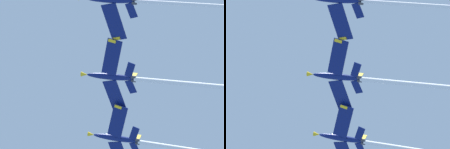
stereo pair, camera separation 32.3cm
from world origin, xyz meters
TOP-DOWN VIEW (x-y plane):
  - jet_inner_left at (-33.40, -10.40)m, footprint 37.36×31.85m
  - jet_centre at (-23.01, -26.52)m, footprint 36.59×30.65m
  - jet_inner_right at (-11.08, -39.07)m, footprint 33.50×29.01m

SIDE VIEW (x-z plane):
  - jet_inner_right at x=-11.08m, z-range 93.09..108.08m
  - jet_centre at x=-23.01m, z-range 93.42..108.96m
  - jet_inner_left at x=-33.40m, z-range 93.59..110.50m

